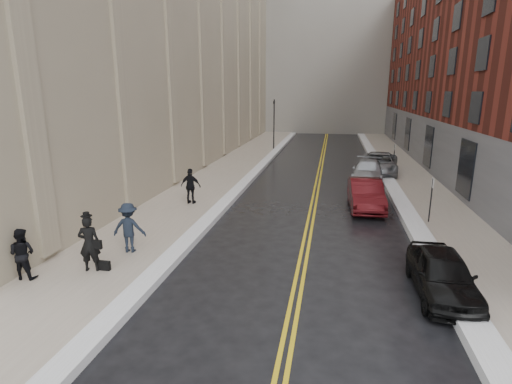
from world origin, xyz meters
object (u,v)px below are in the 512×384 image
at_px(car_silver_near, 368,171).
at_px(car_silver_far, 379,164).
at_px(pedestrian_main, 89,244).
at_px(pedestrian_c, 191,186).
at_px(pedestrian_a, 22,254).
at_px(car_black, 442,274).
at_px(pedestrian_b, 129,228).
at_px(car_maroon, 366,194).

distance_m(car_silver_near, car_silver_far, 2.77).
height_order(pedestrian_main, pedestrian_c, pedestrian_main).
bearing_deg(pedestrian_a, pedestrian_main, -158.25).
bearing_deg(car_black, pedestrian_b, 174.02).
bearing_deg(car_silver_far, car_maroon, -92.48).
distance_m(car_black, car_maroon, 9.24).
height_order(pedestrian_main, pedestrian_a, pedestrian_main).
xyz_separation_m(car_silver_near, pedestrian_a, (-12.02, -17.48, 0.27)).
distance_m(pedestrian_main, pedestrian_b, 1.83).
xyz_separation_m(car_silver_near, pedestrian_main, (-10.24, -16.56, 0.39)).
relative_size(car_silver_near, car_silver_far, 0.86).
bearing_deg(pedestrian_main, car_maroon, -149.28).
distance_m(car_maroon, car_silver_near, 6.74).
distance_m(car_maroon, pedestrian_main, 13.77).
xyz_separation_m(car_silver_near, pedestrian_c, (-9.78, -8.04, 0.38)).
bearing_deg(car_silver_near, car_maroon, -89.41).
bearing_deg(car_silver_near, pedestrian_main, -115.85).
distance_m(pedestrian_a, pedestrian_b, 3.52).
height_order(car_black, car_silver_near, car_silver_near).
distance_m(car_silver_far, pedestrian_c, 15.12).
distance_m(car_silver_near, pedestrian_c, 12.66).
bearing_deg(car_maroon, car_black, -82.18).
height_order(car_silver_far, pedestrian_a, pedestrian_a).
height_order(car_silver_far, pedestrian_b, pedestrian_b).
height_order(car_silver_far, pedestrian_c, pedestrian_c).
relative_size(car_black, pedestrian_main, 2.10).
height_order(car_silver_near, pedestrian_main, pedestrian_main).
bearing_deg(pedestrian_a, car_silver_near, -129.97).
bearing_deg(pedestrian_main, pedestrian_c, -108.03).
distance_m(car_black, car_silver_near, 15.84).
bearing_deg(car_maroon, car_silver_far, 78.09).
distance_m(car_black, pedestrian_b, 10.79).
relative_size(pedestrian_a, pedestrian_b, 0.89).
relative_size(car_silver_near, pedestrian_b, 2.63).
distance_m(pedestrian_main, pedestrian_a, 2.01).
height_order(car_silver_near, pedestrian_c, pedestrian_c).
bearing_deg(car_black, pedestrian_c, 143.58).
bearing_deg(pedestrian_main, car_silver_far, -135.33).
height_order(car_maroon, car_silver_far, car_silver_far).
height_order(car_maroon, car_silver_near, car_maroon).
relative_size(car_silver_near, pedestrian_c, 2.62).
height_order(car_black, car_maroon, car_maroon).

